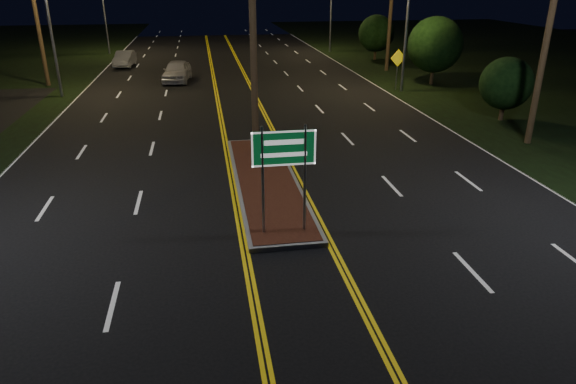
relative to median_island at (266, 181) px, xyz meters
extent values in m
plane|color=black|center=(0.00, -7.00, -0.08)|extent=(120.00, 120.00, 0.00)
cube|color=gray|center=(0.00, 0.00, -0.01)|extent=(2.25, 10.25, 0.15)
cube|color=#592819|center=(0.00, 0.00, 0.08)|extent=(2.00, 10.00, 0.02)
cylinder|color=gray|center=(-0.60, -4.20, 1.67)|extent=(0.08, 0.08, 3.20)
cylinder|color=gray|center=(0.60, -4.20, 1.67)|extent=(0.08, 0.08, 3.20)
cube|color=#07471E|center=(0.00, -4.20, 2.62)|extent=(1.80, 0.04, 1.00)
cube|color=white|center=(0.00, -4.22, 2.62)|extent=(1.80, 0.01, 1.00)
cylinder|color=gray|center=(-11.00, 17.00, 4.42)|extent=(0.18, 0.18, 9.00)
cylinder|color=gray|center=(-11.00, 37.00, 4.42)|extent=(0.18, 0.18, 9.00)
cylinder|color=gray|center=(11.00, 15.00, 4.42)|extent=(0.18, 0.18, 9.00)
cylinder|color=gray|center=(11.00, 35.00, 4.42)|extent=(0.18, 0.18, 9.00)
cylinder|color=#382819|center=(0.00, 3.50, 3.67)|extent=(0.28, 0.28, 7.50)
cylinder|color=#382819|center=(-12.80, 21.00, 3.92)|extent=(0.28, 0.28, 8.00)
cylinder|color=#382819|center=(12.50, 3.00, 4.17)|extent=(0.28, 0.28, 8.50)
cylinder|color=#382819|center=(12.80, 23.00, 4.67)|extent=(0.28, 0.28, 9.50)
cylinder|color=#382819|center=(13.50, 7.00, 0.37)|extent=(0.24, 0.24, 0.90)
sphere|color=black|center=(13.50, 7.00, 1.87)|extent=(2.70, 2.70, 2.70)
cylinder|color=#382819|center=(14.00, 17.00, 0.55)|extent=(0.24, 0.24, 1.26)
sphere|color=black|center=(14.00, 17.00, 2.65)|extent=(3.78, 3.78, 3.78)
cylinder|color=#382819|center=(13.80, 29.00, 0.46)|extent=(0.24, 0.24, 1.08)
sphere|color=black|center=(13.80, 29.00, 2.26)|extent=(3.24, 3.24, 3.24)
imported|color=silver|center=(-3.86, 21.06, 0.79)|extent=(2.85, 5.45, 1.74)
imported|color=#B4B6BF|center=(-8.49, 28.78, 0.65)|extent=(2.24, 4.55, 1.47)
cylinder|color=gray|center=(10.80, 15.54, 1.08)|extent=(0.07, 0.07, 2.32)
cube|color=yellow|center=(10.80, 15.52, 2.03)|extent=(1.11, 0.23, 1.12)
camera|label=1|loc=(-2.11, -17.52, 6.97)|focal=32.00mm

